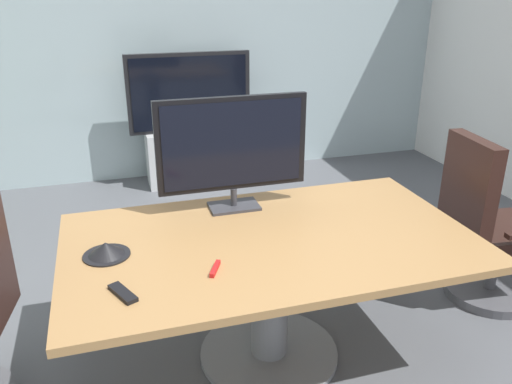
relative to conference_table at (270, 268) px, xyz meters
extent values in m
plane|color=#515459|center=(-0.01, 0.08, -0.55)|extent=(7.14, 7.14, 0.00)
cube|color=#9EB2B7|center=(-0.01, 3.14, 0.76)|extent=(5.94, 0.10, 2.63)
cube|color=olive|center=(0.00, 0.00, 0.16)|extent=(2.05, 1.19, 0.04)
cylinder|color=slate|center=(0.00, 0.00, -0.21)|extent=(0.20, 0.20, 0.69)
cylinder|color=slate|center=(0.00, 0.00, -0.54)|extent=(0.76, 0.76, 0.03)
cylinder|color=#4C4C51|center=(1.57, 0.14, -0.52)|extent=(0.56, 0.56, 0.06)
cylinder|color=#4C4C51|center=(1.57, 0.14, -0.31)|extent=(0.07, 0.07, 0.36)
cube|color=black|center=(1.57, 0.14, -0.09)|extent=(0.52, 0.52, 0.10)
cube|color=black|center=(1.30, 0.17, 0.24)|extent=(0.13, 0.46, 0.60)
cube|color=black|center=(1.58, 0.40, 0.03)|extent=(0.28, 0.08, 0.03)
cube|color=#333338|center=(-0.08, 0.41, 0.18)|extent=(0.28, 0.18, 0.02)
cylinder|color=#333338|center=(-0.08, 0.41, 0.24)|extent=(0.04, 0.04, 0.10)
cube|color=black|center=(-0.08, 0.43, 0.55)|extent=(0.84, 0.04, 0.52)
cube|color=black|center=(-0.08, 0.41, 0.55)|extent=(0.77, 0.01, 0.47)
cube|color=#B7BABC|center=(0.08, 2.79, -0.28)|extent=(0.90, 0.36, 0.55)
cube|color=black|center=(0.08, 2.77, 0.38)|extent=(1.20, 0.06, 0.76)
cube|color=black|center=(0.08, 2.74, 0.38)|extent=(1.12, 0.01, 0.69)
cone|color=black|center=(-0.80, 0.04, 0.21)|extent=(0.19, 0.19, 0.07)
cylinder|color=black|center=(-0.80, 0.04, 0.18)|extent=(0.22, 0.22, 0.01)
cube|color=black|center=(-0.74, -0.32, 0.18)|extent=(0.12, 0.18, 0.02)
cube|color=red|center=(-0.34, -0.24, 0.19)|extent=(0.08, 0.13, 0.02)
camera|label=1|loc=(-0.74, -2.22, 1.37)|focal=36.39mm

